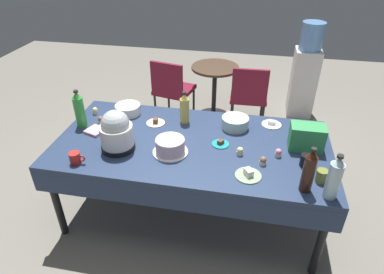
{
  "coord_description": "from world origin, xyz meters",
  "views": [
    {
      "loc": [
        0.43,
        -2.21,
        2.24
      ],
      "look_at": [
        0.0,
        0.0,
        0.8
      ],
      "focal_mm": 31.3,
      "sensor_mm": 36.0,
      "label": 1
    }
  ],
  "objects_px": {
    "dessert_plate_teal": "(221,143)",
    "maroon_chair_left": "(172,87)",
    "cupcake_berry": "(228,114)",
    "water_cooler": "(305,73)",
    "dessert_plate_cream": "(156,122)",
    "soda_carton": "(307,137)",
    "ceramic_snack_bowl": "(128,109)",
    "maroon_chair_right": "(249,94)",
    "soda_bottle_ginger_ale": "(185,108)",
    "cupcake_vanilla": "(101,120)",
    "cupcake_rose": "(263,161)",
    "glass_salad_bowl": "(235,123)",
    "coffee_mug_black": "(306,160)",
    "round_cafe_table": "(215,83)",
    "cupcake_mint": "(240,151)",
    "slow_cooker": "(116,132)",
    "dessert_plate_sage": "(248,174)",
    "soda_bottle_water": "(334,178)",
    "potluck_table": "(192,149)",
    "coffee_mug_red": "(75,158)",
    "coffee_mug_olive": "(322,176)",
    "cupcake_cocoa": "(95,111)",
    "cupcake_lemon": "(278,153)",
    "soda_bottle_cola": "(309,171)",
    "dessert_plate_white": "(272,124)",
    "soda_bottle_lime_soda": "(79,110)",
    "frosted_layer_cake": "(170,146)"
  },
  "relations": [
    {
      "from": "dessert_plate_teal",
      "to": "maroon_chair_left",
      "type": "height_order",
      "value": "maroon_chair_left"
    },
    {
      "from": "cupcake_berry",
      "to": "water_cooler",
      "type": "relative_size",
      "value": 0.05
    },
    {
      "from": "dessert_plate_cream",
      "to": "soda_carton",
      "type": "distance_m",
      "value": 1.27
    },
    {
      "from": "ceramic_snack_bowl",
      "to": "maroon_chair_right",
      "type": "xyz_separation_m",
      "value": [
        1.07,
        1.21,
        -0.3
      ]
    },
    {
      "from": "maroon_chair_right",
      "to": "dessert_plate_cream",
      "type": "bearing_deg",
      "value": -120.18
    },
    {
      "from": "soda_bottle_ginger_ale",
      "to": "maroon_chair_left",
      "type": "distance_m",
      "value": 1.39
    },
    {
      "from": "dessert_plate_cream",
      "to": "cupcake_vanilla",
      "type": "height_order",
      "value": "cupcake_vanilla"
    },
    {
      "from": "cupcake_rose",
      "to": "glass_salad_bowl",
      "type": "bearing_deg",
      "value": 116.69
    },
    {
      "from": "coffee_mug_black",
      "to": "round_cafe_table",
      "type": "distance_m",
      "value": 2.17
    },
    {
      "from": "dessert_plate_teal",
      "to": "cupcake_berry",
      "type": "xyz_separation_m",
      "value": [
        0.01,
        0.45,
        0.02
      ]
    },
    {
      "from": "cupcake_berry",
      "to": "cupcake_mint",
      "type": "xyz_separation_m",
      "value": [
        0.15,
        -0.56,
        0.0
      ]
    },
    {
      "from": "slow_cooker",
      "to": "ceramic_snack_bowl",
      "type": "relative_size",
      "value": 1.42
    },
    {
      "from": "dessert_plate_sage",
      "to": "soda_carton",
      "type": "distance_m",
      "value": 0.61
    },
    {
      "from": "soda_bottle_water",
      "to": "round_cafe_table",
      "type": "distance_m",
      "value": 2.51
    },
    {
      "from": "soda_bottle_water",
      "to": "soda_carton",
      "type": "relative_size",
      "value": 1.26
    },
    {
      "from": "coffee_mug_black",
      "to": "round_cafe_table",
      "type": "xyz_separation_m",
      "value": [
        -0.92,
        1.94,
        -0.3
      ]
    },
    {
      "from": "dessert_plate_cream",
      "to": "dessert_plate_sage",
      "type": "bearing_deg",
      "value": -34.58
    },
    {
      "from": "cupcake_berry",
      "to": "round_cafe_table",
      "type": "xyz_separation_m",
      "value": [
        -0.29,
        1.33,
        -0.28
      ]
    },
    {
      "from": "potluck_table",
      "to": "coffee_mug_black",
      "type": "height_order",
      "value": "coffee_mug_black"
    },
    {
      "from": "coffee_mug_red",
      "to": "maroon_chair_left",
      "type": "bearing_deg",
      "value": 83.77
    },
    {
      "from": "cupcake_vanilla",
      "to": "coffee_mug_olive",
      "type": "height_order",
      "value": "coffee_mug_olive"
    },
    {
      "from": "glass_salad_bowl",
      "to": "cupcake_cocoa",
      "type": "xyz_separation_m",
      "value": [
        -1.29,
        -0.0,
        -0.02
      ]
    },
    {
      "from": "dessert_plate_cream",
      "to": "cupcake_cocoa",
      "type": "xyz_separation_m",
      "value": [
        -0.59,
        0.06,
        0.02
      ]
    },
    {
      "from": "soda_bottle_water",
      "to": "water_cooler",
      "type": "relative_size",
      "value": 0.26
    },
    {
      "from": "dessert_plate_cream",
      "to": "dessert_plate_teal",
      "type": "distance_m",
      "value": 0.64
    },
    {
      "from": "cupcake_lemon",
      "to": "cupcake_cocoa",
      "type": "bearing_deg",
      "value": 167.55
    },
    {
      "from": "cupcake_cocoa",
      "to": "cupcake_lemon",
      "type": "height_order",
      "value": "same"
    },
    {
      "from": "dessert_plate_cream",
      "to": "soda_bottle_cola",
      "type": "height_order",
      "value": "soda_bottle_cola"
    },
    {
      "from": "soda_bottle_cola",
      "to": "dessert_plate_sage",
      "type": "bearing_deg",
      "value": 168.96
    },
    {
      "from": "soda_bottle_water",
      "to": "maroon_chair_left",
      "type": "height_order",
      "value": "soda_bottle_water"
    },
    {
      "from": "dessert_plate_white",
      "to": "soda_bottle_water",
      "type": "xyz_separation_m",
      "value": [
        0.36,
        -0.86,
        0.14
      ]
    },
    {
      "from": "slow_cooker",
      "to": "water_cooler",
      "type": "bearing_deg",
      "value": 54.67
    },
    {
      "from": "potluck_table",
      "to": "coffee_mug_black",
      "type": "distance_m",
      "value": 0.89
    },
    {
      "from": "soda_bottle_ginger_ale",
      "to": "cupcake_mint",
      "type": "bearing_deg",
      "value": -38.46
    },
    {
      "from": "cupcake_berry",
      "to": "maroon_chair_right",
      "type": "distance_m",
      "value": 1.15
    },
    {
      "from": "cupcake_rose",
      "to": "round_cafe_table",
      "type": "distance_m",
      "value": 2.1
    },
    {
      "from": "water_cooler",
      "to": "cupcake_vanilla",
      "type": "bearing_deg",
      "value": -134.51
    },
    {
      "from": "cupcake_lemon",
      "to": "maroon_chair_right",
      "type": "height_order",
      "value": "maroon_chair_right"
    },
    {
      "from": "soda_bottle_lime_soda",
      "to": "coffee_mug_black",
      "type": "height_order",
      "value": "soda_bottle_lime_soda"
    },
    {
      "from": "dessert_plate_sage",
      "to": "coffee_mug_red",
      "type": "height_order",
      "value": "coffee_mug_red"
    },
    {
      "from": "ceramic_snack_bowl",
      "to": "cupcake_vanilla",
      "type": "height_order",
      "value": "ceramic_snack_bowl"
    },
    {
      "from": "cupcake_lemon",
      "to": "coffee_mug_olive",
      "type": "distance_m",
      "value": 0.37
    },
    {
      "from": "glass_salad_bowl",
      "to": "soda_bottle_water",
      "type": "relative_size",
      "value": 0.71
    },
    {
      "from": "maroon_chair_right",
      "to": "water_cooler",
      "type": "distance_m",
      "value": 0.89
    },
    {
      "from": "dessert_plate_sage",
      "to": "cupcake_vanilla",
      "type": "height_order",
      "value": "cupcake_vanilla"
    },
    {
      "from": "potluck_table",
      "to": "dessert_plate_sage",
      "type": "relative_size",
      "value": 11.84
    },
    {
      "from": "frosted_layer_cake",
      "to": "soda_bottle_lime_soda",
      "type": "xyz_separation_m",
      "value": [
        -0.86,
        0.25,
        0.1
      ]
    },
    {
      "from": "frosted_layer_cake",
      "to": "cupcake_vanilla",
      "type": "xyz_separation_m",
      "value": [
        -0.71,
        0.32,
        -0.03
      ]
    },
    {
      "from": "cupcake_berry",
      "to": "maroon_chair_right",
      "type": "bearing_deg",
      "value": 81.82
    },
    {
      "from": "maroon_chair_right",
      "to": "cupcake_cocoa",
      "type": "bearing_deg",
      "value": -137.1
    }
  ]
}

